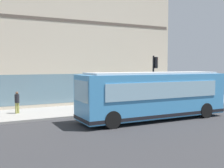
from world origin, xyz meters
TOP-DOWN VIEW (x-y plane):
  - ground at (0.00, 0.00)m, footprint 120.00×120.00m
  - sidewalk_curb at (4.97, 0.00)m, footprint 4.74×40.00m
  - building_corner at (10.64, 0.00)m, footprint 6.65×20.01m
  - city_bus_nearside at (-0.15, -2.93)m, footprint 2.62×10.05m
  - traffic_light_near_corner at (3.29, -5.49)m, footprint 0.32×0.49m
  - fire_hydrant at (6.73, -4.06)m, footprint 0.35×0.35m
  - pedestrian_walking_along_curb at (5.30, 4.77)m, footprint 0.32×0.32m
  - newspaper_vending_box at (3.86, -4.05)m, footprint 0.44×0.42m

SIDE VIEW (x-z plane):
  - ground at x=0.00m, z-range 0.00..0.00m
  - sidewalk_curb at x=4.97m, z-range 0.00..0.15m
  - fire_hydrant at x=6.73m, z-range 0.14..0.88m
  - newspaper_vending_box at x=3.86m, z-range 0.15..1.05m
  - pedestrian_walking_along_curb at x=5.30m, z-range 0.26..1.79m
  - city_bus_nearside at x=-0.15m, z-range 0.02..3.09m
  - traffic_light_near_corner at x=3.29m, z-range 0.96..5.10m
  - building_corner at x=10.64m, z-range -0.01..13.12m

